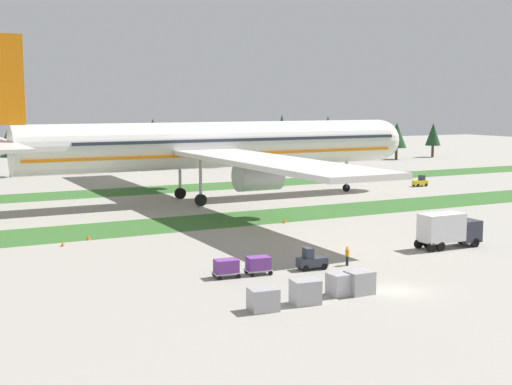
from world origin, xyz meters
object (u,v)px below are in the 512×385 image
catering_truck (448,229)px  ground_crew_loader (347,255)px  uld_container_3 (360,282)px  baggage_tug (311,260)px  cargo_dolly_second (226,267)px  pushback_tractor (420,182)px  uld_container_1 (305,292)px  cargo_dolly_lead (258,264)px  taxiway_marker_2 (284,221)px  taxiway_marker_1 (88,238)px  taxiway_marker_0 (63,244)px  uld_container_2 (342,284)px  uld_container_0 (263,299)px  airliner (204,145)px  ground_crew_marshaller (430,235)px

catering_truck → ground_crew_loader: 13.67m
catering_truck → uld_container_3: bearing=-59.9°
baggage_tug → cargo_dolly_second: 7.93m
pushback_tractor → uld_container_1: 76.25m
cargo_dolly_lead → ground_crew_loader: ground_crew_loader is taller
pushback_tractor → cargo_dolly_lead: bearing=128.6°
uld_container_1 → taxiway_marker_2: uld_container_1 is taller
taxiway_marker_1 → taxiway_marker_0: bearing=-145.9°
ground_crew_loader → uld_container_2: ground_crew_loader is taller
uld_container_1 → uld_container_2: 3.81m
uld_container_0 → taxiway_marker_2: uld_container_0 is taller
pushback_tractor → uld_container_3: 72.37m
cargo_dolly_second → taxiway_marker_1: (-6.38, 21.48, -0.66)m
catering_truck → uld_container_1: bearing=-64.7°
pushback_tractor → taxiway_marker_2: pushback_tractor is taller
airliner → uld_container_1: 54.98m
airliner → taxiway_marker_1: (-22.61, -21.45, -8.12)m
ground_crew_marshaller → uld_container_1: 26.16m
cargo_dolly_second → uld_container_2: (5.66, -8.85, -0.07)m
baggage_tug → pushback_tractor: 65.92m
ground_crew_marshaller → taxiway_marker_1: (-31.20, 18.44, -0.69)m
uld_container_1 → uld_container_3: 5.11m
pushback_tractor → uld_container_1: bearing=133.6°
uld_container_0 → taxiway_marker_0: size_ratio=3.87×
baggage_tug → uld_container_0: 13.02m
uld_container_3 → taxiway_marker_2: (10.49, 30.23, -0.60)m
uld_container_1 → taxiway_marker_1: size_ratio=3.85×
cargo_dolly_lead → taxiway_marker_0: bearing=-141.6°
ground_crew_marshaller → uld_container_1: bearing=102.9°
cargo_dolly_lead → cargo_dolly_second: size_ratio=1.00×
uld_container_2 → catering_truck: bearing=26.1°
airliner → ground_crew_marshaller: 41.48m
cargo_dolly_lead → catering_truck: 22.28m
catering_truck → taxiway_marker_0: bearing=-116.9°
uld_container_1 → taxiway_marker_1: bearing=105.0°
uld_container_1 → uld_container_3: (5.10, 0.37, -0.00)m
ground_crew_loader → uld_container_1: 12.95m
airliner → taxiway_marker_2: airliner is taller
uld_container_0 → taxiway_marker_2: (19.14, 30.69, -0.52)m
baggage_tug → uld_container_0: bearing=-40.9°
pushback_tractor → taxiway_marker_1: 67.17m
cargo_dolly_lead → uld_container_2: uld_container_2 is taller
ground_crew_marshaller → uld_container_2: size_ratio=0.87×
taxiway_marker_0 → uld_container_1: bearing=-68.4°
ground_crew_marshaller → cargo_dolly_lead: bearing=82.6°
uld_container_3 → uld_container_2: bearing=163.1°
ground_crew_loader → uld_container_0: ground_crew_loader is taller
cargo_dolly_lead → taxiway_marker_1: size_ratio=4.51×
catering_truck → uld_container_2: size_ratio=3.50×
baggage_tug → taxiway_marker_1: bearing=-141.4°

